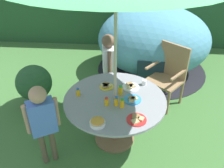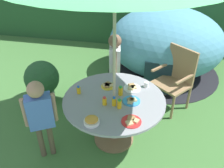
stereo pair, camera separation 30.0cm
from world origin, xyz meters
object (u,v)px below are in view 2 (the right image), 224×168
Objects in this scene: child_in_blue_shirt at (40,112)px; snack_bowl at (92,121)px; juice_bottle_mid_left at (105,101)px; child_in_white_shirt at (115,60)px; cup_near at (146,84)px; juice_bottle_mid_right at (119,104)px; garden_table at (114,108)px; wooden_chair at (176,76)px; plate_far_right at (132,88)px; juice_bottle_center_front at (121,91)px; plate_front_edge at (131,121)px; juice_bottle_near_right at (79,90)px; juice_bottle_far_left at (114,101)px; plate_near_left at (131,101)px; potted_plant at (42,80)px; dome_tent at (166,43)px; plate_center_back at (108,86)px.

child_in_blue_shirt is 6.41× the size of snack_bowl.
juice_bottle_mid_left is (0.70, 0.30, 0.03)m from child_in_blue_shirt.
cup_near is (0.54, -0.57, -0.02)m from child_in_white_shirt.
child_in_blue_shirt is 9.08× the size of juice_bottle_mid_right.
wooden_chair reaches higher than garden_table.
snack_bowl is 0.77× the size of plate_far_right.
snack_bowl is 0.63m from juice_bottle_center_front.
plate_front_edge is at bearing -83.24° from plate_far_right.
child_in_blue_shirt is 0.56m from juice_bottle_near_right.
snack_bowl is 1.45× the size of juice_bottle_far_left.
plate_near_left is 1.79× the size of juice_bottle_mid_right.
juice_bottle_far_left is at bearing -30.19° from potted_plant.
juice_bottle_near_right is 1.51× the size of cup_near.
garden_table is 1.15× the size of child_in_blue_shirt.
juice_bottle_mid_right is (0.03, -0.27, -0.00)m from juice_bottle_center_front.
dome_tent reaches higher than snack_bowl.
snack_bowl is 0.40m from juice_bottle_far_left.
plate_near_left is at bearing 21.58° from juice_bottle_mid_left.
juice_bottle_mid_left is at bearing -158.42° from plate_near_left.
plate_front_edge is 0.53m from juice_bottle_center_front.
juice_bottle_mid_right is at bearing -11.82° from child_in_blue_shirt.
potted_plant is at bearing 161.25° from plate_center_back.
juice_bottle_center_front reaches higher than plate_far_right.
child_in_blue_shirt is 1.21m from plate_far_right.
potted_plant is at bearing 153.57° from garden_table.
plate_far_right is 0.20m from cup_near.
dome_tent is at bearing 31.42° from child_in_blue_shirt.
cup_near is (0.28, 0.51, -0.02)m from juice_bottle_mid_right.
potted_plant is (-1.32, 0.66, -0.15)m from garden_table.
garden_table is 0.51m from juice_bottle_near_right.
juice_bottle_far_left is at bearing -8.10° from child_in_blue_shirt.
juice_bottle_center_front is (0.06, 0.10, 0.20)m from garden_table.
plate_near_left is at bearing -80.99° from wooden_chair.
garden_table is at bearing -26.43° from potted_plant.
dome_tent is 2.83m from child_in_blue_shirt.
juice_bottle_near_right reaches higher than plate_front_edge.
garden_table is at bearing 125.19° from plate_front_edge.
child_in_white_shirt is 5.31× the size of plate_near_left.
wooden_chair reaches higher than cup_near.
plate_near_left is 3.06× the size of cup_near.
plate_near_left is at bearing -3.22° from garden_table.
child_in_white_shirt is 9.52× the size of juice_bottle_mid_right.
juice_bottle_far_left is 0.08m from juice_bottle_mid_right.
juice_bottle_mid_left reaches higher than plate_center_back.
juice_bottle_mid_left reaches higher than plate_far_right.
plate_center_back is 0.75m from plate_front_edge.
plate_near_left is (1.54, -0.67, 0.30)m from potted_plant.
snack_bowl is (-0.16, -0.49, 0.18)m from garden_table.
plate_far_right is 0.43m from juice_bottle_far_left.
child_in_white_shirt is at bearing 90.46° from snack_bowl.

